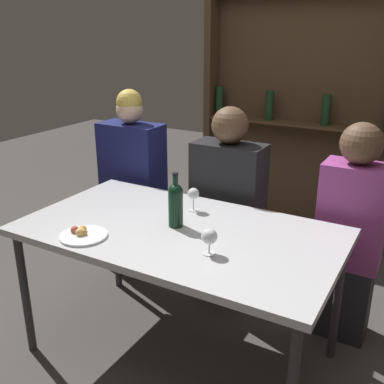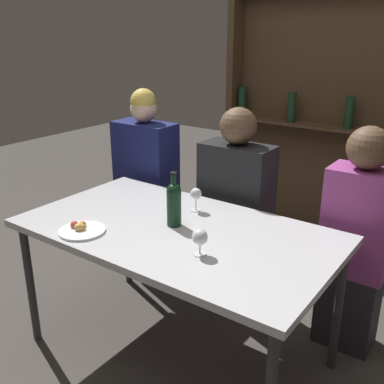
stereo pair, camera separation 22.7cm
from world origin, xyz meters
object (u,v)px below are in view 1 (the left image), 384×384
food_plate_0 (82,234)px  seated_person_left (133,190)px  seated_person_right (349,238)px  wine_bottle (176,203)px  wine_glass_0 (193,195)px  wine_glass_1 (209,237)px  seated_person_center (227,213)px

food_plate_0 → seated_person_left: size_ratio=0.17×
food_plate_0 → seated_person_right: 1.42m
wine_bottle → wine_glass_0: wine_bottle is taller
wine_glass_1 → food_plate_0: bearing=-166.7°
wine_bottle → seated_person_center: (0.00, 0.61, -0.28)m
wine_glass_0 → seated_person_left: bearing=151.1°
seated_person_right → seated_person_left: bearing=180.0°
wine_glass_1 → seated_person_left: bearing=141.8°
wine_bottle → food_plate_0: size_ratio=1.23×
wine_glass_0 → seated_person_right: seated_person_right is taller
wine_bottle → seated_person_left: (-0.72, 0.61, -0.25)m
wine_glass_0 → food_plate_0: size_ratio=0.56×
wine_glass_0 → seated_person_center: bearing=86.1°
seated_person_left → wine_bottle: bearing=-40.1°
seated_person_left → seated_person_right: size_ratio=1.06×
wine_bottle → seated_person_right: size_ratio=0.22×
wine_glass_0 → wine_glass_1: bearing=-52.8°
wine_glass_1 → wine_bottle: bearing=147.3°
wine_bottle → seated_person_right: seated_person_right is taller
seated_person_left → seated_person_right: (1.46, 0.00, -0.02)m
wine_glass_0 → wine_glass_1: size_ratio=1.07×
wine_bottle → seated_person_center: size_ratio=0.22×
wine_bottle → seated_person_left: 0.98m
wine_glass_1 → seated_person_center: seated_person_center is taller
seated_person_right → wine_glass_1: bearing=-119.9°
wine_glass_0 → food_plate_0: (-0.30, -0.55, -0.08)m
food_plate_0 → seated_person_right: (1.06, 0.93, -0.16)m
food_plate_0 → seated_person_center: 1.00m
wine_bottle → wine_glass_0: (-0.03, 0.22, -0.03)m
wine_glass_0 → seated_person_center: size_ratio=0.10×
wine_glass_0 → seated_person_center: (0.03, 0.39, -0.24)m
wine_glass_1 → seated_person_left: (-1.01, 0.79, -0.21)m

